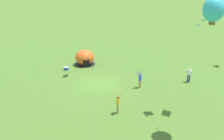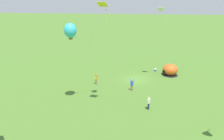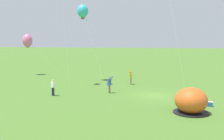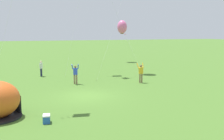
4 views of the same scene
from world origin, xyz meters
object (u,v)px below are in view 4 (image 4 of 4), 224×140
person_near_tent (75,73)px  person_flying_kite (141,72)px  cooler_box (47,119)px  person_center_field (41,68)px  kite_pink (122,27)px

person_near_tent → person_flying_kite: (5.90, -1.80, -0.00)m
cooler_box → person_flying_kite: 12.91m
person_flying_kite → cooler_box: bearing=-141.5°
person_center_field → kite_pink: size_ratio=0.25×
person_near_tent → person_center_field: person_near_tent is taller
cooler_box → person_center_field: bearing=83.2°
cooler_box → person_flying_kite: person_flying_kite is taller
kite_pink → person_center_field: bearing=-144.8°
cooler_box → kite_pink: size_ratio=0.09×
person_near_tent → person_center_field: size_ratio=1.10×
person_center_field → kite_pink: 18.29m
person_center_field → person_flying_kite: person_flying_kite is taller
person_center_field → kite_pink: kite_pink is taller
person_center_field → person_flying_kite: 11.10m
cooler_box → kite_pink: 30.85m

